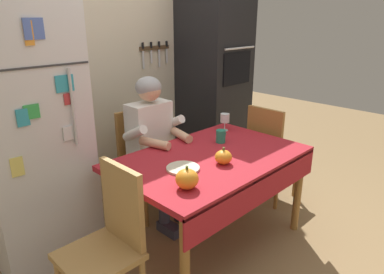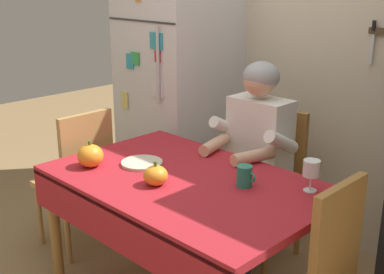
# 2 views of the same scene
# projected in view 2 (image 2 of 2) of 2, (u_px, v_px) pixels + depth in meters

# --- Properties ---
(back_wall_assembly) EXTENTS (3.70, 0.13, 2.60)m
(back_wall_assembly) POSITION_uv_depth(u_px,v_px,m) (334.00, 43.00, 3.13)
(back_wall_assembly) COLOR beige
(back_wall_assembly) RESTS_ON ground
(refrigerator) EXTENTS (0.68, 0.71, 1.80)m
(refrigerator) POSITION_uv_depth(u_px,v_px,m) (179.00, 91.00, 3.66)
(refrigerator) COLOR silver
(refrigerator) RESTS_ON ground
(dining_table) EXTENTS (1.40, 0.90, 0.74)m
(dining_table) POSITION_uv_depth(u_px,v_px,m) (183.00, 195.00, 2.51)
(dining_table) COLOR #9E6B33
(dining_table) RESTS_ON ground
(chair_behind_person) EXTENTS (0.40, 0.40, 0.93)m
(chair_behind_person) POSITION_uv_depth(u_px,v_px,m) (270.00, 177.00, 3.11)
(chair_behind_person) COLOR #9E6B33
(chair_behind_person) RESTS_ON ground
(seated_person) EXTENTS (0.47, 0.55, 1.25)m
(seated_person) POSITION_uv_depth(u_px,v_px,m) (252.00, 150.00, 2.92)
(seated_person) COLOR #38384C
(seated_person) RESTS_ON ground
(chair_left_side) EXTENTS (0.40, 0.40, 0.93)m
(chair_left_side) POSITION_uv_depth(u_px,v_px,m) (80.00, 175.00, 3.14)
(chair_left_side) COLOR tan
(chair_left_side) RESTS_ON ground
(coffee_mug) EXTENTS (0.10, 0.08, 0.10)m
(coffee_mug) POSITION_uv_depth(u_px,v_px,m) (245.00, 176.00, 2.39)
(coffee_mug) COLOR #237F66
(coffee_mug) RESTS_ON dining_table
(wine_glass) EXTENTS (0.08, 0.08, 0.15)m
(wine_glass) POSITION_uv_depth(u_px,v_px,m) (311.00, 169.00, 2.32)
(wine_glass) COLOR white
(wine_glass) RESTS_ON dining_table
(pumpkin_large) EXTENTS (0.12, 0.12, 0.12)m
(pumpkin_large) POSITION_uv_depth(u_px,v_px,m) (156.00, 175.00, 2.40)
(pumpkin_large) COLOR orange
(pumpkin_large) RESTS_ON dining_table
(pumpkin_medium) EXTENTS (0.14, 0.14, 0.14)m
(pumpkin_medium) POSITION_uv_depth(u_px,v_px,m) (90.00, 156.00, 2.63)
(pumpkin_medium) COLOR orange
(pumpkin_medium) RESTS_ON dining_table
(serving_tray) EXTENTS (0.22, 0.22, 0.02)m
(serving_tray) POSITION_uv_depth(u_px,v_px,m) (142.00, 163.00, 2.68)
(serving_tray) COLOR beige
(serving_tray) RESTS_ON dining_table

